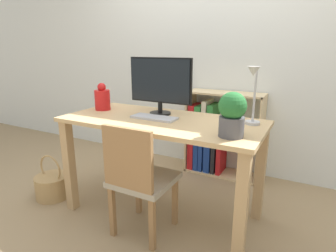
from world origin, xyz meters
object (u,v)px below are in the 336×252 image
at_px(vase, 102,99).
at_px(bookshelf, 211,138).
at_px(potted_plant, 232,114).
at_px(monitor, 160,82).
at_px(keyboard, 154,118).
at_px(desk_lamp, 253,90).
at_px(chair, 139,177).
at_px(basket, 52,185).

relative_size(vase, bookshelf, 0.26).
relative_size(potted_plant, bookshelf, 0.31).
xyz_separation_m(vase, bookshelf, (0.66, 0.89, -0.50)).
bearing_deg(potted_plant, bookshelf, 114.24).
xyz_separation_m(monitor, keyboard, (0.03, -0.15, -0.24)).
height_order(desk_lamp, chair, desk_lamp).
relative_size(potted_plant, chair, 0.32).
xyz_separation_m(monitor, basket, (-0.90, -0.37, -0.92)).
xyz_separation_m(chair, bookshelf, (0.07, 1.25, -0.07)).
relative_size(chair, basket, 2.08).
distance_m(keyboard, potted_plant, 0.65).
distance_m(monitor, chair, 0.74).
distance_m(keyboard, bookshelf, 1.05).
relative_size(monitor, vase, 2.33).
relative_size(keyboard, desk_lamp, 0.87).
relative_size(keyboard, chair, 0.42).
relative_size(vase, desk_lamp, 0.57).
xyz_separation_m(keyboard, chair, (0.05, -0.30, -0.34)).
distance_m(monitor, desk_lamp, 0.71).
distance_m(keyboard, basket, 1.17).
bearing_deg(basket, desk_lamp, 12.49).
xyz_separation_m(monitor, desk_lamp, (0.71, -0.02, -0.01)).
height_order(keyboard, basket, keyboard).
bearing_deg(keyboard, monitor, 101.62).
bearing_deg(potted_plant, basket, -177.52).
bearing_deg(basket, vase, 37.36).
distance_m(potted_plant, chair, 0.75).
distance_m(monitor, basket, 1.34).
bearing_deg(monitor, potted_plant, -25.11).
height_order(monitor, basket, monitor).
height_order(monitor, keyboard, monitor).
xyz_separation_m(monitor, potted_plant, (0.65, -0.31, -0.11)).
xyz_separation_m(monitor, chair, (0.08, -0.44, -0.59)).
xyz_separation_m(vase, potted_plant, (1.17, -0.22, 0.04)).
relative_size(keyboard, basket, 0.87).
bearing_deg(chair, monitor, 96.88).
bearing_deg(basket, monitor, 22.58).
distance_m(desk_lamp, bookshelf, 1.18).
bearing_deg(vase, basket, -142.64).
xyz_separation_m(desk_lamp, chair, (-0.62, -0.43, -0.58)).
bearing_deg(desk_lamp, bookshelf, 123.88).
xyz_separation_m(keyboard, potted_plant, (0.62, -0.16, 0.13)).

